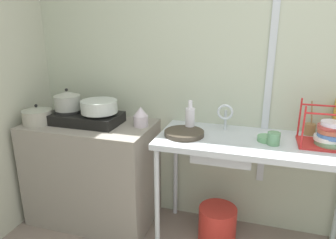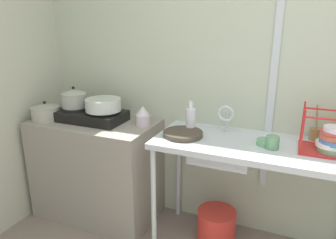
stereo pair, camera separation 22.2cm
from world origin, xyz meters
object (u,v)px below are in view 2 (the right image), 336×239
(bottle_by_sink, at_px, (190,119))
(bucket_on_floor, at_px, (216,227))
(frying_pan, at_px, (183,134))
(cup_by_rack, at_px, (272,143))
(faucet, at_px, (226,115))
(pot_beside_stove, at_px, (46,112))
(small_bowl_on_drainboard, at_px, (265,142))
(pot_on_right_burner, at_px, (103,105))
(stove, at_px, (89,115))
(pot_on_left_burner, at_px, (74,98))
(dish_rack, at_px, (332,142))
(utensil_jar, at_px, (315,134))
(sink_basin, at_px, (222,150))
(percolator, at_px, (143,116))

(bottle_by_sink, bearing_deg, bucket_on_floor, -16.23)
(frying_pan, distance_m, cup_by_rack, 0.60)
(bottle_by_sink, bearing_deg, faucet, 12.04)
(pot_beside_stove, xyz_separation_m, faucet, (1.43, 0.25, 0.07))
(small_bowl_on_drainboard, bearing_deg, pot_on_right_burner, -179.86)
(pot_beside_stove, height_order, bottle_by_sink, bottle_by_sink)
(stove, height_order, bucket_on_floor, stove)
(pot_on_left_burner, xyz_separation_m, frying_pan, (0.97, -0.05, -0.16))
(pot_on_right_burner, xyz_separation_m, faucet, (0.95, 0.13, -0.01))
(frying_pan, xyz_separation_m, bucket_on_floor, (0.26, 0.05, -0.73))
(dish_rack, xyz_separation_m, utensil_jar, (-0.09, 0.20, -0.03))
(bottle_by_sink, xyz_separation_m, bucket_on_floor, (0.25, -0.07, -0.80))
(pot_on_right_burner, xyz_separation_m, dish_rack, (1.62, 0.03, -0.08))
(pot_on_left_burner, distance_m, frying_pan, 0.98)
(pot_on_left_burner, xyz_separation_m, bucket_on_floor, (1.23, 0.00, -0.88))
(pot_on_left_burner, bearing_deg, bottle_by_sink, 4.25)
(pot_on_right_burner, bearing_deg, cup_by_rack, -2.18)
(cup_by_rack, relative_size, bottle_by_sink, 0.37)
(faucet, height_order, cup_by_rack, faucet)
(stove, height_order, frying_pan, stove)
(pot_on_left_burner, relative_size, utensil_jar, 0.84)
(sink_basin, bearing_deg, pot_on_right_burner, 178.83)
(bottle_by_sink, relative_size, bucket_on_floor, 0.79)
(stove, relative_size, pot_on_right_burner, 2.09)
(bottle_by_sink, bearing_deg, utensil_jar, 10.54)
(faucet, xyz_separation_m, bottle_by_sink, (-0.25, -0.05, -0.04))
(faucet, bearing_deg, utensil_jar, 9.91)
(pot_on_right_burner, height_order, small_bowl_on_drainboard, pot_on_right_burner)
(bucket_on_floor, bearing_deg, utensil_jar, 21.19)
(percolator, bearing_deg, utensil_jar, 7.87)
(pot_beside_stove, bearing_deg, sink_basin, 4.15)
(pot_on_right_burner, xyz_separation_m, pot_beside_stove, (-0.48, -0.12, -0.08))
(pot_beside_stove, xyz_separation_m, bottle_by_sink, (1.18, 0.20, 0.02))
(pot_on_right_burner, distance_m, pot_beside_stove, 0.50)
(sink_basin, distance_m, utensil_jar, 0.64)
(stove, distance_m, dish_rack, 1.76)
(small_bowl_on_drainboard, bearing_deg, pot_on_left_burner, -179.89)
(pot_beside_stove, relative_size, frying_pan, 0.81)
(sink_basin, distance_m, faucet, 0.25)
(pot_on_right_burner, distance_m, percolator, 0.33)
(faucet, height_order, small_bowl_on_drainboard, faucet)
(small_bowl_on_drainboard, bearing_deg, percolator, 176.47)
(percolator, xyz_separation_m, dish_rack, (1.30, -0.03, -0.00))
(faucet, bearing_deg, cup_by_rack, -27.37)
(frying_pan, bearing_deg, dish_rack, 4.60)
(utensil_jar, bearing_deg, pot_beside_stove, -170.08)
(dish_rack, bearing_deg, bucket_on_floor, -177.74)
(sink_basin, distance_m, dish_rack, 0.68)
(frying_pan, distance_m, utensil_jar, 0.89)
(pot_on_right_burner, xyz_separation_m, bucket_on_floor, (0.95, 0.00, -0.86))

